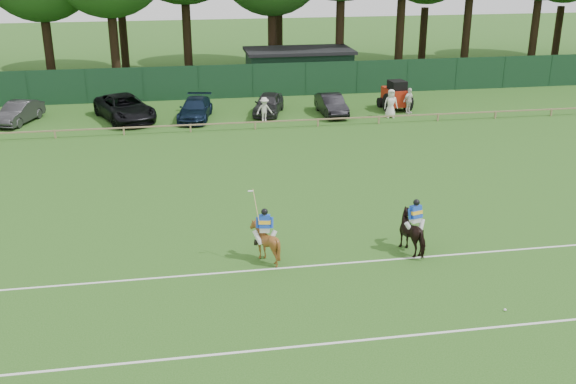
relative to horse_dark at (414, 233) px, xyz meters
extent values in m
plane|color=#1E4C14|center=(-4.74, 0.43, -0.76)|extent=(160.00, 160.00, 0.00)
imported|color=black|center=(0.00, 0.00, 0.00)|extent=(1.32, 1.97, 1.52)
imported|color=brown|center=(-5.66, 0.20, -0.04)|extent=(1.38, 1.49, 1.44)
imported|color=#2E2E31|center=(-18.52, 22.50, -0.07)|extent=(2.75, 4.45, 1.38)
imported|color=black|center=(-11.83, 22.09, 0.06)|extent=(4.69, 6.49, 1.64)
imported|color=#0F1C32|center=(-7.30, 21.56, -0.08)|extent=(2.73, 4.95, 1.36)
imported|color=#2C2C2E|center=(-2.36, 22.19, -0.06)|extent=(2.88, 4.45, 1.41)
imported|color=black|center=(1.78, 21.25, -0.08)|extent=(1.57, 4.19, 1.37)
imported|color=beige|center=(-2.94, 20.04, 0.05)|extent=(1.15, 0.79, 1.63)
imported|color=white|center=(7.02, 20.71, 0.11)|extent=(1.09, 0.90, 1.75)
imported|color=silver|center=(5.48, 19.84, 0.18)|extent=(0.96, 0.66, 1.89)
cube|color=silver|center=(0.00, 0.00, 0.54)|extent=(0.42, 0.35, 0.18)
cube|color=blue|center=(0.00, 0.00, 0.86)|extent=(0.47, 0.41, 0.51)
cube|color=yellow|center=(0.00, 0.00, 0.84)|extent=(0.50, 0.40, 0.18)
sphere|color=black|center=(0.00, 0.00, 1.23)|extent=(0.25, 0.25, 0.25)
cylinder|color=silver|center=(0.26, 0.03, 0.24)|extent=(0.40, 0.43, 0.59)
cylinder|color=silver|center=(-0.23, -0.12, 0.24)|extent=(0.45, 0.30, 0.59)
cube|color=silver|center=(-5.66, 0.20, 0.47)|extent=(0.40, 0.32, 0.18)
cube|color=blue|center=(-5.66, 0.20, 0.79)|extent=(0.45, 0.37, 0.51)
cube|color=yellow|center=(-5.66, 0.20, 0.77)|extent=(0.47, 0.36, 0.18)
sphere|color=black|center=(-5.66, 0.20, 1.16)|extent=(0.25, 0.25, 0.25)
cylinder|color=silver|center=(-5.41, 0.11, 0.17)|extent=(0.42, 0.31, 0.59)
cylinder|color=silver|center=(-5.92, 0.20, 0.17)|extent=(0.41, 0.39, 0.59)
cylinder|color=tan|center=(-5.94, 0.31, 1.34)|extent=(0.18, 0.62, 1.17)
sphere|color=silver|center=(1.39, -4.72, -0.72)|extent=(0.09, 0.09, 0.09)
cube|color=silver|center=(-4.74, -5.57, -0.76)|extent=(60.00, 0.10, 0.01)
cube|color=silver|center=(-4.74, -0.57, -0.76)|extent=(60.00, 0.10, 0.01)
cube|color=#997F5B|center=(-4.74, 18.43, -0.31)|extent=(62.00, 0.08, 0.08)
cube|color=#14351E|center=(-4.74, 27.43, 0.49)|extent=(92.00, 0.04, 2.50)
cube|color=#14331E|center=(1.26, 30.43, 0.64)|extent=(8.00, 4.00, 2.80)
cube|color=black|center=(1.26, 30.43, 2.16)|extent=(8.40, 4.40, 0.24)
cube|color=#AB210F|center=(6.40, 21.93, 0.15)|extent=(1.37, 2.21, 1.13)
cube|color=black|center=(6.44, 21.58, 0.94)|extent=(1.17, 1.25, 0.78)
cylinder|color=black|center=(5.74, 21.24, -0.11)|extent=(0.41, 1.33, 1.31)
cylinder|color=black|center=(7.21, 21.41, -0.11)|extent=(0.41, 1.33, 1.31)
cylinder|color=black|center=(5.65, 22.72, -0.41)|extent=(0.34, 0.72, 0.70)
cylinder|color=black|center=(6.95, 22.87, -0.41)|extent=(0.34, 0.72, 0.70)
camera|label=1|loc=(-8.62, -22.03, 10.37)|focal=42.00mm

